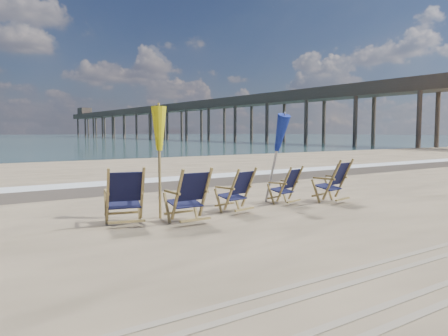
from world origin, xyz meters
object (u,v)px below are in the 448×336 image
object	(u,v)px
beach_chair_1	(206,195)
umbrella_yellow	(159,135)
beach_chair_0	(142,196)
beach_chair_4	(344,180)
beach_chair_2	(249,189)
beach_chair_3	(296,184)
umbrella_blue	(274,134)
fishing_pier	(179,117)

from	to	relation	value
beach_chair_1	umbrella_yellow	size ratio (longest dim) A/B	0.49
beach_chair_0	umbrella_yellow	size ratio (longest dim) A/B	0.50
beach_chair_0	umbrella_yellow	bearing A→B (deg)	-128.53
beach_chair_1	beach_chair_4	size ratio (longest dim) A/B	1.00
beach_chair_2	beach_chair_3	distance (m)	1.60
beach_chair_3	beach_chair_4	distance (m)	1.23
beach_chair_4	umbrella_blue	size ratio (longest dim) A/B	0.49
beach_chair_1	beach_chair_2	world-z (taller)	beach_chair_1
beach_chair_0	beach_chair_1	world-z (taller)	beach_chair_0
umbrella_yellow	umbrella_blue	world-z (taller)	umbrella_blue
beach_chair_0	beach_chair_1	bearing A→B (deg)	171.21
beach_chair_1	beach_chair_3	bearing A→B (deg)	-166.70
beach_chair_2	beach_chair_4	size ratio (longest dim) A/B	0.91
fishing_pier	umbrella_yellow	bearing A→B (deg)	-118.84
beach_chair_4	umbrella_yellow	xyz separation A→B (m)	(-4.56, 0.69, 1.10)
beach_chair_4	fishing_pier	bearing A→B (deg)	-128.13
fishing_pier	umbrella_blue	bearing A→B (deg)	-117.01
beach_chair_2	umbrella_blue	bearing A→B (deg)	-168.37
umbrella_yellow	beach_chair_2	bearing A→B (deg)	-13.31
beach_chair_1	umbrella_blue	size ratio (longest dim) A/B	0.48
beach_chair_0	beach_chair_4	world-z (taller)	beach_chair_0
beach_chair_2	fishing_pier	world-z (taller)	fishing_pier
beach_chair_0	umbrella_yellow	world-z (taller)	umbrella_yellow
umbrella_yellow	fishing_pier	bearing A→B (deg)	61.16
fishing_pier	beach_chair_4	bearing A→B (deg)	-115.76
beach_chair_3	umbrella_yellow	bearing A→B (deg)	-18.00
beach_chair_0	beach_chair_1	distance (m)	1.15
umbrella_blue	beach_chair_2	bearing A→B (deg)	-156.71
beach_chair_2	fishing_pier	xyz separation A→B (m)	(37.74, 72.36, 4.17)
beach_chair_1	beach_chair_2	distance (m)	1.42
beach_chair_3	umbrella_yellow	xyz separation A→B (m)	(-3.44, 0.20, 1.18)
beach_chair_4	umbrella_yellow	size ratio (longest dim) A/B	0.49
beach_chair_3	beach_chair_2	bearing A→B (deg)	-6.13
beach_chair_2	fishing_pier	distance (m)	81.72
beach_chair_4	umbrella_yellow	world-z (taller)	umbrella_yellow
beach_chair_4	umbrella_blue	world-z (taller)	umbrella_blue
beach_chair_1	beach_chair_4	xyz separation A→B (m)	(4.06, 0.18, 0.00)
beach_chair_1	beach_chair_2	bearing A→B (deg)	-161.74
beach_chair_0	beach_chair_2	xyz separation A→B (m)	(2.42, -0.01, -0.06)
umbrella_blue	umbrella_yellow	bearing A→B (deg)	-179.34
beach_chair_4	beach_chair_1	bearing A→B (deg)	-9.83
beach_chair_1	beach_chair_3	size ratio (longest dim) A/B	1.16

